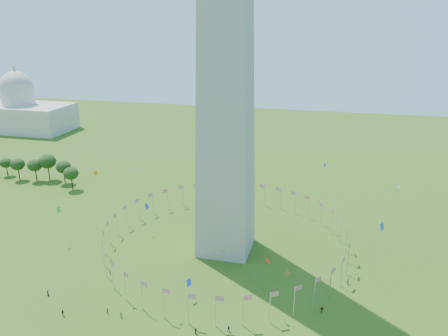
# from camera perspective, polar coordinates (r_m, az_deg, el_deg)

# --- Properties ---
(flag_ring) EXTENTS (80.24, 80.24, 9.00)m
(flag_ring) POSITION_cam_1_polar(r_m,az_deg,el_deg) (148.43, 0.24, -8.91)
(flag_ring) COLOR silver
(flag_ring) RESTS_ON ground
(capitol_building) EXTENTS (70.00, 35.00, 46.00)m
(capitol_building) POSITION_cam_1_polar(r_m,az_deg,el_deg) (337.03, -25.31, 8.35)
(capitol_building) COLOR beige
(capitol_building) RESTS_ON ground
(kites_aloft) EXTENTS (125.70, 69.10, 31.50)m
(kites_aloft) POSITION_cam_1_polar(r_m,az_deg,el_deg) (115.21, 0.70, -10.29)
(kites_aloft) COLOR red
(kites_aloft) RESTS_ON ground
(tree_line_west) EXTENTS (55.26, 16.19, 12.64)m
(tree_line_west) POSITION_cam_1_polar(r_m,az_deg,el_deg) (226.73, -23.50, -0.30)
(tree_line_west) COLOR #284C19
(tree_line_west) RESTS_ON ground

